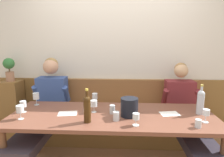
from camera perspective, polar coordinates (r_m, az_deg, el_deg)
room_wall_back at (r=3.05m, az=1.03°, el=8.55°), size 6.80×0.08×2.80m
wood_wainscot_panel at (r=3.17m, az=0.93°, el=-8.50°), size 6.80×0.03×0.94m
wall_bench at (r=3.05m, az=0.77°, el=-13.18°), size 2.59×0.42×0.94m
dining_table at (r=2.25m, az=0.06°, el=-12.17°), size 2.29×0.84×0.72m
person_center_left_seat at (r=2.78m, az=-19.31°, el=-8.47°), size 0.52×1.30×1.29m
person_center_right_seat at (r=2.70m, az=21.07°, el=-10.07°), size 0.50×1.30×1.23m
ice_bucket at (r=2.15m, az=5.12°, el=-8.35°), size 0.19×0.19×0.20m
wine_bottle_amber_mid at (r=1.99m, az=-7.30°, el=-8.59°), size 0.07×0.07×0.35m
wine_bottle_green_tall at (r=2.40m, az=24.55°, el=-6.10°), size 0.08×0.08×0.34m
wine_glass_center_front at (r=2.27m, az=-25.37°, el=-8.26°), size 0.08×0.08×0.15m
wine_glass_center_rear at (r=2.48m, az=-24.64°, el=-6.90°), size 0.07×0.07×0.13m
wine_glass_left_end at (r=2.68m, az=-21.39°, el=-4.98°), size 0.08×0.08×0.16m
wine_glass_by_bottle at (r=2.52m, az=-5.05°, el=-5.40°), size 0.07×0.07×0.15m
wine_glass_near_bucket at (r=2.26m, az=-5.35°, el=-7.45°), size 0.08×0.08×0.14m
wine_glass_mid_right at (r=1.93m, az=7.04°, el=-11.18°), size 0.07×0.07×0.12m
wine_glass_right_end at (r=2.20m, az=25.89°, el=-9.12°), size 0.07×0.07×0.14m
water_tumbler_left at (r=2.23m, az=-0.02°, el=-9.03°), size 0.06×0.06×0.10m
water_tumbler_right at (r=2.07m, az=23.97°, el=-11.96°), size 0.06×0.06×0.08m
water_tumbler_center at (r=2.05m, az=1.23°, el=-10.98°), size 0.07×0.07×0.09m
tasting_sheet_left_guest at (r=2.30m, az=-12.88°, el=-9.96°), size 0.23×0.18×0.00m
tasting_sheet_right_guest at (r=2.33m, az=16.57°, el=-9.88°), size 0.23×0.18×0.00m
corner_pedestal at (r=3.46m, az=-26.92°, el=-8.22°), size 0.28×0.28×0.93m
potted_plant at (r=3.31m, az=-27.94°, el=2.84°), size 0.16×0.16×0.35m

